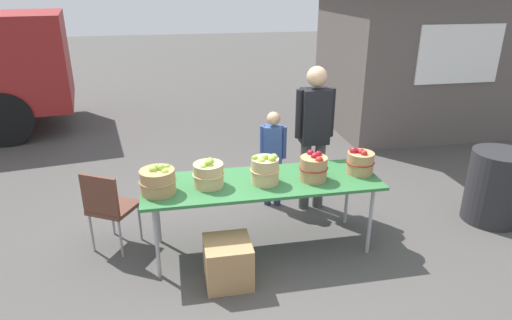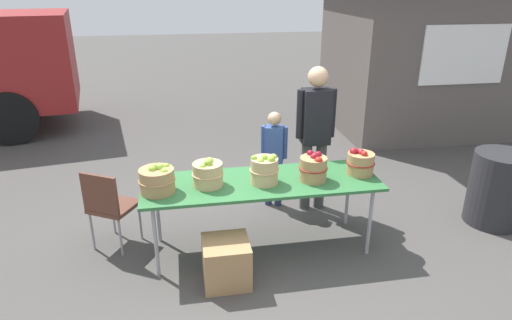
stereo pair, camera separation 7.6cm
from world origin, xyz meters
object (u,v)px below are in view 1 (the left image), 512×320
at_px(apple_basket_green_2, 265,170).
at_px(child_customer, 273,152).
at_px(trash_barrel, 495,187).
at_px(apple_basket_green_1, 209,174).
at_px(vendor_adult, 314,128).
at_px(produce_crate, 228,262).
at_px(folding_chair, 109,205).
at_px(apple_basket_green_0, 158,181).
at_px(apple_basket_red_0, 314,167).
at_px(market_table, 262,185).
at_px(apple_basket_red_1, 360,162).

relative_size(apple_basket_green_2, child_customer, 0.25).
height_order(apple_basket_green_2, trash_barrel, apple_basket_green_2).
xyz_separation_m(apple_basket_green_1, vendor_adult, (1.28, 0.76, 0.13)).
relative_size(vendor_adult, produce_crate, 4.11).
bearing_deg(trash_barrel, produce_crate, -169.84).
bearing_deg(produce_crate, apple_basket_green_1, 101.98).
height_order(child_customer, produce_crate, child_customer).
height_order(apple_basket_green_2, folding_chair, apple_basket_green_2).
height_order(apple_basket_green_0, folding_chair, apple_basket_green_0).
bearing_deg(apple_basket_green_2, apple_basket_red_0, -1.73).
height_order(apple_basket_green_1, child_customer, child_customer).
height_order(market_table, apple_basket_green_2, apple_basket_green_2).
bearing_deg(apple_basket_red_1, child_customer, 127.63).
bearing_deg(folding_chair, trash_barrel, -152.70).
bearing_deg(apple_basket_red_0, market_table, 172.76).
height_order(apple_basket_green_0, vendor_adult, vendor_adult).
bearing_deg(folding_chair, child_customer, -130.60).
xyz_separation_m(apple_basket_green_1, apple_basket_red_0, (1.02, -0.05, 0.01)).
bearing_deg(market_table, produce_crate, -129.59).
distance_m(trash_barrel, produce_crate, 3.15).
xyz_separation_m(child_customer, folding_chair, (-1.81, -0.64, -0.18)).
bearing_deg(child_customer, apple_basket_red_0, 119.20).
bearing_deg(child_customer, folding_chair, 37.88).
bearing_deg(folding_chair, apple_basket_red_1, -155.80).
bearing_deg(produce_crate, child_customer, 62.24).
distance_m(apple_basket_green_0, apple_basket_green_1, 0.47).
bearing_deg(apple_basket_green_2, produce_crate, -133.90).
relative_size(apple_basket_green_2, trash_barrel, 0.36).
distance_m(apple_basket_green_0, trash_barrel, 3.70).
bearing_deg(apple_basket_red_0, produce_crate, -154.47).
bearing_deg(child_customer, market_table, 88.79).
bearing_deg(produce_crate, trash_barrel, 10.16).
relative_size(folding_chair, trash_barrel, 1.04).
height_order(trash_barrel, produce_crate, trash_barrel).
bearing_deg(apple_basket_green_0, apple_basket_red_0, 0.26).
relative_size(apple_basket_green_0, folding_chair, 0.39).
xyz_separation_m(apple_basket_red_0, vendor_adult, (0.26, 0.81, 0.12)).
relative_size(apple_basket_red_1, vendor_adult, 0.17).
relative_size(market_table, apple_basket_green_1, 7.61).
xyz_separation_m(apple_basket_green_1, apple_basket_green_2, (0.54, -0.03, 0.01)).
bearing_deg(produce_crate, apple_basket_red_0, 25.53).
bearing_deg(apple_basket_green_0, trash_barrel, 1.97).
bearing_deg(produce_crate, vendor_adult, 46.61).
distance_m(apple_basket_red_0, vendor_adult, 0.86).
height_order(apple_basket_red_1, trash_barrel, apple_basket_red_1).
bearing_deg(apple_basket_green_2, child_customer, 72.38).
bearing_deg(market_table, apple_basket_green_2, -67.27).
distance_m(apple_basket_red_0, child_customer, 0.99).
relative_size(apple_basket_green_2, folding_chair, 0.34).
height_order(market_table, trash_barrel, trash_barrel).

